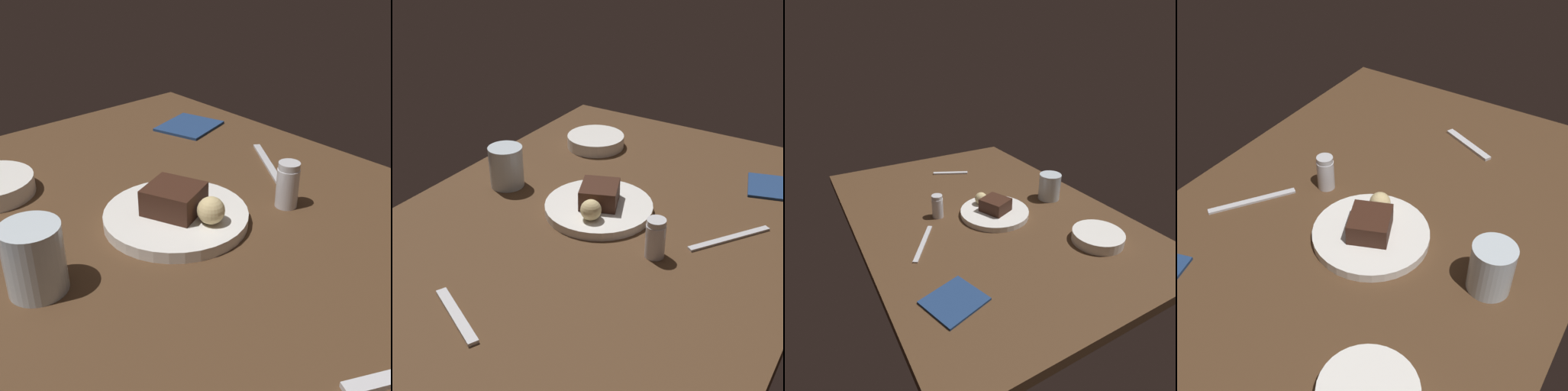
% 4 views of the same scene
% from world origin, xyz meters
% --- Properties ---
extents(dining_table, '(1.20, 0.84, 0.03)m').
position_xyz_m(dining_table, '(0.00, 0.00, 0.01)').
color(dining_table, '#4C331E').
rests_on(dining_table, ground).
extents(dessert_plate, '(0.23, 0.23, 0.02)m').
position_xyz_m(dessert_plate, '(0.04, 0.03, 0.04)').
color(dessert_plate, white).
rests_on(dessert_plate, dining_table).
extents(chocolate_cake_slice, '(0.11, 0.10, 0.04)m').
position_xyz_m(chocolate_cake_slice, '(0.05, 0.03, 0.07)').
color(chocolate_cake_slice, '#381E14').
rests_on(chocolate_cake_slice, dessert_plate).
extents(bread_roll, '(0.04, 0.04, 0.04)m').
position_xyz_m(bread_roll, '(-0.02, 0.01, 0.07)').
color(bread_roll, '#DBC184').
rests_on(bread_roll, dessert_plate).
extents(salt_shaker, '(0.04, 0.04, 0.08)m').
position_xyz_m(salt_shaker, '(-0.04, -0.15, 0.07)').
color(salt_shaker, silver).
rests_on(salt_shaker, dining_table).
extents(water_glass, '(0.08, 0.08, 0.10)m').
position_xyz_m(water_glass, '(0.04, 0.27, 0.08)').
color(water_glass, silver).
rests_on(water_glass, dining_table).
extents(side_bowl, '(0.15, 0.15, 0.03)m').
position_xyz_m(side_bowl, '(0.34, 0.21, 0.05)').
color(side_bowl, white).
rests_on(side_bowl, dining_table).
extents(dessert_spoon, '(0.08, 0.14, 0.01)m').
position_xyz_m(dessert_spoon, '(-0.37, 0.05, 0.03)').
color(dessert_spoon, silver).
rests_on(dessert_spoon, dining_table).
extents(butter_knife, '(0.16, 0.12, 0.01)m').
position_xyz_m(butter_knife, '(0.09, -0.25, 0.03)').
color(butter_knife, silver).
rests_on(butter_knife, dining_table).
extents(folded_napkin, '(0.15, 0.16, 0.01)m').
position_xyz_m(folded_napkin, '(0.35, -0.27, 0.03)').
color(folded_napkin, navy).
rests_on(folded_napkin, dining_table).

